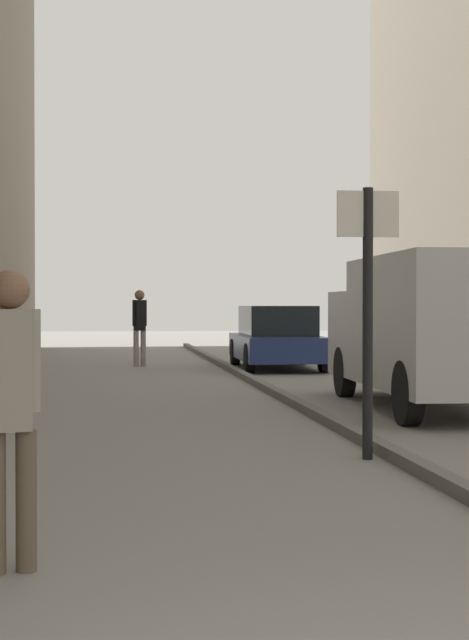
{
  "coord_description": "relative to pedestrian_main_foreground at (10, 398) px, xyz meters",
  "views": [
    {
      "loc": [
        -1.12,
        -2.17,
        1.49
      ],
      "look_at": [
        0.51,
        10.38,
        1.28
      ],
      "focal_mm": 54.93,
      "sensor_mm": 36.0,
      "label": 1
    }
  ],
  "objects": [
    {
      "name": "kerb_strip",
      "position": [
        3.24,
        8.66,
        -0.91
      ],
      "size": [
        0.16,
        40.0,
        0.12
      ],
      "primitive_type": "cube",
      "color": "#615F5B",
      "rests_on": "ground_plane"
    },
    {
      "name": "street_sign_post",
      "position": [
        3.0,
        3.6,
        0.58
      ],
      "size": [
        0.6,
        0.1,
        2.6
      ],
      "rotation": [
        0.0,
        0.0,
        3.12
      ],
      "color": "black",
      "rests_on": "ground_plane"
    },
    {
      "name": "pedestrian_main_foreground",
      "position": [
        0.0,
        0.0,
        0.0
      ],
      "size": [
        0.33,
        0.23,
        1.68
      ],
      "rotation": [
        0.0,
        0.0,
        3.35
      ],
      "color": "brown",
      "rests_on": "ground_plane"
    },
    {
      "name": "parked_car",
      "position": [
        4.42,
        16.8,
        -0.26
      ],
      "size": [
        1.91,
        4.24,
        1.45
      ],
      "rotation": [
        0.0,
        0.0,
        -0.02
      ],
      "color": "navy",
      "rests_on": "ground_plane"
    },
    {
      "name": "delivery_van",
      "position": [
        5.1,
        7.88,
        0.2
      ],
      "size": [
        2.12,
        5.45,
        2.14
      ],
      "rotation": [
        0.0,
        0.0,
        -0.04
      ],
      "color": "#B7B7BC",
      "rests_on": "ground_plane"
    },
    {
      "name": "ground_plane",
      "position": [
        1.66,
        8.66,
        -0.97
      ],
      "size": [
        80.0,
        80.0,
        0.0
      ],
      "primitive_type": "plane",
      "color": "gray"
    },
    {
      "name": "pedestrian_far_crossing",
      "position": [
        1.29,
        17.97,
        0.09
      ],
      "size": [
        0.35,
        0.27,
        1.83
      ],
      "rotation": [
        0.0,
        0.0,
        0.35
      ],
      "color": "gray",
      "rests_on": "ground_plane"
    },
    {
      "name": "cafe_chair_near_window",
      "position": [
        -1.11,
        10.61,
        -0.42
      ],
      "size": [
        0.58,
        0.58,
        0.94
      ],
      "rotation": [
        0.0,
        0.0,
        2.0
      ],
      "color": "black",
      "rests_on": "ground_plane"
    }
  ]
}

